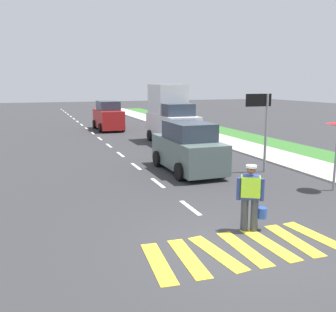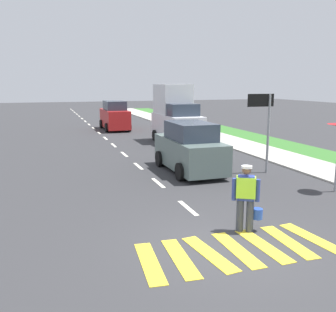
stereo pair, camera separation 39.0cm
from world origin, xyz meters
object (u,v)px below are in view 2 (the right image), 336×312
(lane_direction_sign, at_px, (264,114))
(car_outgoing_far, at_px, (115,116))
(road_worker, at_px, (247,195))
(car_outgoing_ahead, at_px, (190,149))
(delivery_truck, at_px, (176,116))

(lane_direction_sign, distance_m, car_outgoing_far, 16.65)
(road_worker, distance_m, lane_direction_sign, 6.68)
(road_worker, height_order, lane_direction_sign, lane_direction_sign)
(lane_direction_sign, height_order, car_outgoing_ahead, lane_direction_sign)
(car_outgoing_far, bearing_deg, delivery_truck, -72.93)
(delivery_truck, relative_size, car_outgoing_ahead, 1.08)
(delivery_truck, bearing_deg, road_worker, -102.65)
(road_worker, xyz_separation_m, car_outgoing_far, (0.78, 21.64, 0.12))
(delivery_truck, distance_m, car_outgoing_far, 8.04)
(delivery_truck, relative_size, car_outgoing_far, 1.05)
(lane_direction_sign, bearing_deg, delivery_truck, 94.16)
(delivery_truck, bearing_deg, car_outgoing_ahead, -105.35)
(car_outgoing_ahead, relative_size, car_outgoing_far, 0.98)
(delivery_truck, height_order, car_outgoing_far, delivery_truck)
(road_worker, height_order, car_outgoing_far, car_outgoing_far)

